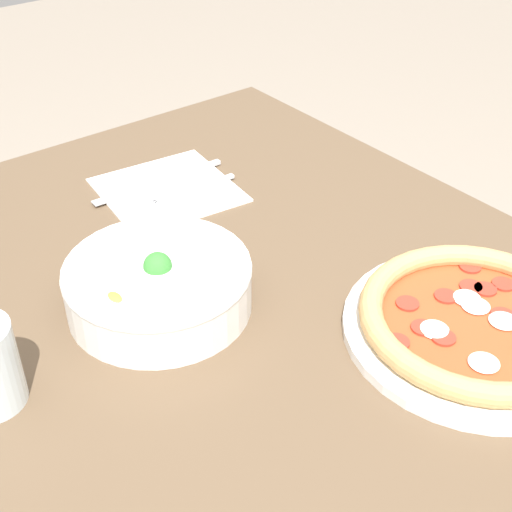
{
  "coord_description": "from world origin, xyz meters",
  "views": [
    {
      "loc": [
        -0.41,
        0.39,
        1.28
      ],
      "look_at": [
        0.14,
        -0.05,
        0.78
      ],
      "focal_mm": 50.0,
      "sensor_mm": 36.0,
      "label": 1
    }
  ],
  "objects_px": {
    "pizza": "(476,322)",
    "bowl": "(157,283)",
    "fork": "(179,195)",
    "knife": "(165,180)"
  },
  "relations": [
    {
      "from": "bowl",
      "to": "knife",
      "type": "relative_size",
      "value": 1.0
    },
    {
      "from": "pizza",
      "to": "bowl",
      "type": "relative_size",
      "value": 1.35
    },
    {
      "from": "fork",
      "to": "knife",
      "type": "relative_size",
      "value": 0.9
    },
    {
      "from": "bowl",
      "to": "fork",
      "type": "height_order",
      "value": "bowl"
    },
    {
      "from": "pizza",
      "to": "knife",
      "type": "bearing_deg",
      "value": 10.08
    },
    {
      "from": "knife",
      "to": "fork",
      "type": "bearing_deg",
      "value": 83.38
    },
    {
      "from": "pizza",
      "to": "fork",
      "type": "xyz_separation_m",
      "value": [
        0.44,
        0.09,
        -0.01
      ]
    },
    {
      "from": "pizza",
      "to": "bowl",
      "type": "height_order",
      "value": "bowl"
    },
    {
      "from": "fork",
      "to": "knife",
      "type": "bearing_deg",
      "value": -96.62
    },
    {
      "from": "pizza",
      "to": "fork",
      "type": "bearing_deg",
      "value": 12.07
    }
  ]
}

